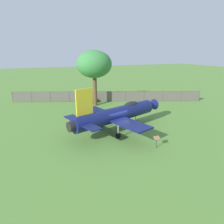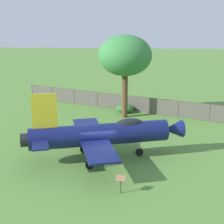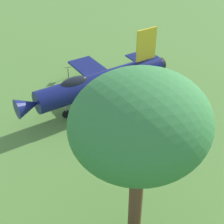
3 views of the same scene
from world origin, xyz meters
The scene contains 6 objects.
ground_plane centered at (0.00, 0.00, 0.00)m, with size 200.00×200.00×0.00m, color #568438.
display_jet centered at (-0.11, 0.34, 2.06)m, with size 9.79×12.26×5.37m.
shade_tree centered at (-11.54, 1.32, 6.67)m, with size 5.18×5.63×8.90m.
perimeter_fence centered at (-13.23, 4.05, 1.00)m, with size 12.46×31.41×1.89m.
shrub_near_fence centered at (-13.47, 1.27, 0.47)m, with size 1.96×2.04×0.94m.
info_plaque centered at (5.02, 1.89, 0.85)m, with size 0.42×0.61×1.14m.
Camera 1 is at (18.38, -8.23, 8.62)m, focal length 30.88 mm.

